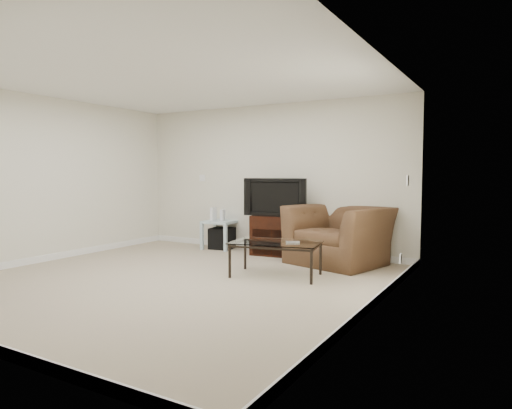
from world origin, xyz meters
The scene contains 18 objects.
floor centered at (0.00, 0.00, 0.00)m, with size 5.00×5.00×0.00m, color tan.
ceiling centered at (0.00, 0.00, 2.50)m, with size 5.00×5.00×0.00m, color white.
wall_back centered at (0.00, 2.50, 1.25)m, with size 5.00×0.02×2.50m, color silver.
wall_left centered at (-2.50, 0.00, 1.25)m, with size 0.02×5.00×2.50m, color silver.
wall_right centered at (2.50, 0.00, 1.25)m, with size 0.02×5.00×2.50m, color silver.
plate_back centered at (-1.40, 2.49, 1.25)m, with size 0.12×0.02×0.12m, color white.
plate_right_switch centered at (2.49, 1.60, 1.25)m, with size 0.02×0.09×0.13m, color white.
plate_right_outlet centered at (2.49, 1.30, 0.30)m, with size 0.02×0.08×0.12m, color white.
tv_stand centered at (0.29, 2.26, 0.32)m, with size 0.78×0.54×0.65m, color black, non-canonical shape.
dvd_player centered at (0.30, 2.22, 0.54)m, with size 0.42×0.30×0.06m, color black.
television centered at (0.30, 2.23, 0.95)m, with size 0.99×0.20×0.61m, color black.
side_table centered at (-0.86, 2.28, 0.25)m, with size 0.52×0.52×0.50m, color #ABC2D2, non-canonical shape.
subwoofer centered at (-0.83, 2.30, 0.18)m, with size 0.39×0.39×0.39m, color black.
game_console centered at (-0.98, 2.25, 0.62)m, with size 0.05×0.17×0.23m, color white.
game_case centered at (-0.80, 2.26, 0.60)m, with size 0.05×0.15×0.20m, color silver.
recliner centered at (1.42, 2.05, 0.58)m, with size 1.32×0.86×1.15m, color #523A22.
coffee_table centered at (1.00, 0.85, 0.22)m, with size 1.14×0.65×0.45m, color black, non-canonical shape.
remote centered at (1.22, 0.90, 0.46)m, with size 0.18×0.05×0.02m, color #B2B2B7.
Camera 1 is at (3.71, -4.36, 1.35)m, focal length 32.00 mm.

